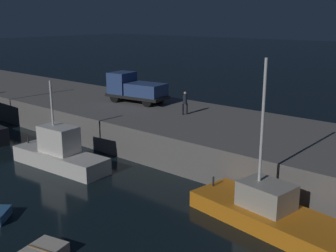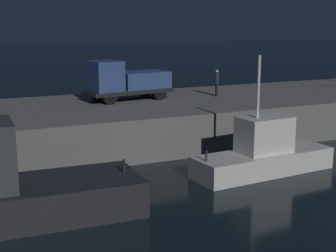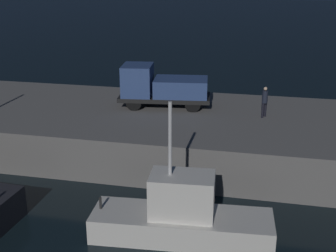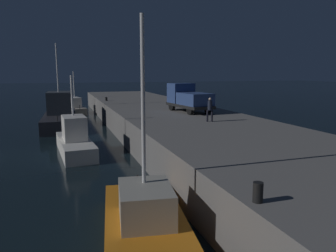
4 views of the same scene
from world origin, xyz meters
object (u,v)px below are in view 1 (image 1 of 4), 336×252
fishing_boat_blue (272,213)px  utility_truck (135,88)px  dockworker (185,102)px  fishing_trawler_red (60,153)px

fishing_boat_blue → utility_truck: bearing=154.2°
utility_truck → dockworker: utility_truck is taller
utility_truck → dockworker: bearing=-7.1°
utility_truck → fishing_trawler_red: bearing=-72.1°
fishing_trawler_red → fishing_boat_blue: 13.99m
fishing_trawler_red → utility_truck: (-3.21, 9.96, 2.56)m
fishing_boat_blue → utility_truck: size_ratio=1.52×
fishing_trawler_red → dockworker: fishing_trawler_red is taller
utility_truck → dockworker: (6.02, -0.75, -0.23)m
fishing_boat_blue → utility_truck: (-17.10, 8.27, 2.84)m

